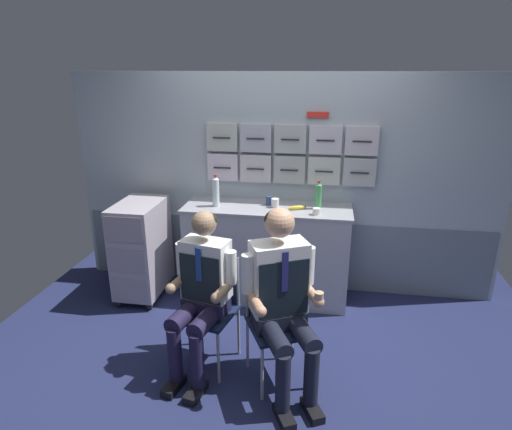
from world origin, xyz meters
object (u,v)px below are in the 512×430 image
Objects in this scene: folding_chair_left at (212,297)px; snack_banana at (297,208)px; service_trolley at (141,247)px; water_bottle_blue_cap at (216,191)px; crew_member_left at (201,288)px; coffee_cup_spare at (317,211)px; folding_chair_right at (274,309)px; crew_member_right at (283,294)px.

snack_banana reaches higher than folding_chair_left.
water_bottle_blue_cap reaches higher than service_trolley.
crew_member_left is 1.31m from snack_banana.
coffee_cup_spare is 0.22m from snack_banana.
coffee_cup_spare is 0.40× the size of snack_banana.
coffee_cup_spare is at bearing 49.14° from folding_chair_left.
folding_chair_left and folding_chair_right have the same top height.
folding_chair_right is (1.43, -0.93, 0.01)m from service_trolley.
coffee_cup_spare is (0.18, 1.10, 0.24)m from crew_member_right.
snack_banana is (0.76, 0.01, -0.12)m from water_bottle_blue_cap.
folding_chair_left is at bearing 77.89° from crew_member_left.
crew_member_left is 4.10× the size of water_bottle_blue_cap.
crew_member_left is (0.90, -1.00, 0.16)m from service_trolley.
folding_chair_left is 0.68× the size of crew_member_left.
folding_chair_left is 2.81× the size of water_bottle_blue_cap.
crew_member_left reaches higher than service_trolley.
crew_member_left is at bearing -127.36° from coffee_cup_spare.
crew_member_left is 1.46× the size of folding_chair_right.
crew_member_left is 1.20m from water_bottle_blue_cap.
crew_member_right is 1.46m from water_bottle_blue_cap.
crew_member_left is (-0.03, -0.16, 0.16)m from folding_chair_left.
coffee_cup_spare reaches higher than folding_chair_left.
folding_chair_left is at bearing -119.89° from snack_banana.
folding_chair_left is 0.64× the size of crew_member_right.
water_bottle_blue_cap is at bearing 123.24° from folding_chair_right.
coffee_cup_spare is at bearing -32.36° from snack_banana.
snack_banana reaches higher than service_trolley.
service_trolley is 1.14× the size of folding_chair_left.
snack_banana is (-0.18, 0.12, -0.01)m from coffee_cup_spare.
snack_banana is at bearing 60.11° from folding_chair_left.
coffee_cup_spare is (0.95, -0.10, -0.11)m from water_bottle_blue_cap.
service_trolley is 13.91× the size of coffee_cup_spare.
water_bottle_blue_cap is at bearing 98.56° from crew_member_left.
water_bottle_blue_cap reaches higher than folding_chair_left.
folding_chair_right is (0.52, 0.06, -0.16)m from crew_member_left.
crew_member_left is 0.60m from crew_member_right.
crew_member_right reaches higher than folding_chair_right.
crew_member_right is at bearing -99.43° from coffee_cup_spare.
service_trolley is at bearing 144.38° from crew_member_right.
folding_chair_right is 1.08m from coffee_cup_spare.
snack_banana is (1.50, 0.14, 0.44)m from service_trolley.
snack_banana is at bearing 62.33° from crew_member_left.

